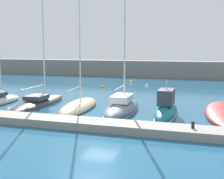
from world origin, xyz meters
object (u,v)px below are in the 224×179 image
at_px(motorboat_teal_sixth, 166,109).
at_px(mooring_buoy_orange, 103,88).
at_px(mooring_buoy_white, 147,86).
at_px(dock_bollard, 193,125).
at_px(mooring_buoy_yellow, 131,82).
at_px(sailboat_charcoal_third, 39,102).
at_px(sailboat_slate_fifth, 122,106).
at_px(sailboat_sand_fourth, 79,107).

xyz_separation_m(motorboat_teal_sixth, mooring_buoy_orange, (-11.00, 15.21, -0.51)).
relative_size(mooring_buoy_white, dock_bollard, 1.18).
bearing_deg(motorboat_teal_sixth, mooring_buoy_white, 14.76).
relative_size(mooring_buoy_white, mooring_buoy_yellow, 0.86).
bearing_deg(mooring_buoy_yellow, dock_bollard, -67.92).
bearing_deg(sailboat_charcoal_third, motorboat_teal_sixth, -98.49).
relative_size(sailboat_slate_fifth, mooring_buoy_yellow, 28.09).
bearing_deg(sailboat_charcoal_third, sailboat_sand_fourth, -102.52).
xyz_separation_m(sailboat_sand_fourth, mooring_buoy_yellow, (-1.30, 22.71, -0.21)).
distance_m(sailboat_slate_fifth, dock_bollard, 8.86).
xyz_separation_m(sailboat_sand_fourth, sailboat_slate_fifth, (3.98, 0.17, 0.24)).
distance_m(motorboat_teal_sixth, mooring_buoy_orange, 18.78).
distance_m(mooring_buoy_white, mooring_buoy_orange, 6.72).
relative_size(mooring_buoy_yellow, mooring_buoy_orange, 1.09).
distance_m(sailboat_charcoal_third, mooring_buoy_orange, 14.24).
xyz_separation_m(sailboat_slate_fifth, mooring_buoy_orange, (-7.15, 14.70, -0.45)).
height_order(sailboat_slate_fifth, mooring_buoy_white, sailboat_slate_fifth).
bearing_deg(mooring_buoy_white, motorboat_teal_sixth, -73.43).
bearing_deg(dock_bollard, sailboat_charcoal_third, 155.77).
relative_size(sailboat_charcoal_third, motorboat_teal_sixth, 2.50).
xyz_separation_m(sailboat_sand_fourth, mooring_buoy_white, (2.03, 19.13, -0.21)).
relative_size(motorboat_teal_sixth, mooring_buoy_orange, 12.46).
bearing_deg(mooring_buoy_white, sailboat_slate_fifth, -84.15).
bearing_deg(mooring_buoy_yellow, sailboat_charcoal_third, -98.27).
bearing_deg(sailboat_sand_fourth, mooring_buoy_white, -12.11).
height_order(sailboat_slate_fifth, motorboat_teal_sixth, sailboat_slate_fifth).
xyz_separation_m(sailboat_slate_fifth, dock_bollard, (6.37, -6.15, 0.30)).
relative_size(sailboat_charcoal_third, dock_bollard, 39.00).
height_order(motorboat_teal_sixth, mooring_buoy_yellow, motorboat_teal_sixth).
distance_m(sailboat_sand_fourth, dock_bollard, 11.96).
bearing_deg(mooring_buoy_orange, mooring_buoy_yellow, 76.53).
relative_size(sailboat_slate_fifth, mooring_buoy_orange, 30.71).
bearing_deg(mooring_buoy_orange, dock_bollard, -57.05).
bearing_deg(sailboat_charcoal_third, mooring_buoy_yellow, -11.94).
distance_m(motorboat_teal_sixth, dock_bollard, 6.18).
height_order(sailboat_sand_fourth, mooring_buoy_orange, sailboat_sand_fourth).
bearing_deg(sailboat_slate_fifth, mooring_buoy_white, 1.96).
distance_m(motorboat_teal_sixth, mooring_buoy_yellow, 24.80).
xyz_separation_m(motorboat_teal_sixth, dock_bollard, (2.52, -5.64, 0.24)).
xyz_separation_m(sailboat_slate_fifth, mooring_buoy_white, (-1.94, 18.96, -0.45)).
bearing_deg(sailboat_sand_fourth, dock_bollard, -126.07).
xyz_separation_m(motorboat_teal_sixth, mooring_buoy_white, (-5.79, 19.47, -0.51)).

